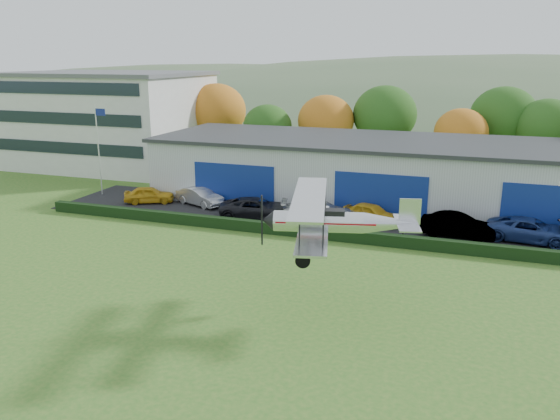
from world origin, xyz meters
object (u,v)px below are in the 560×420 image
(car_1, at_px, (200,196))
(car_6, at_px, (531,230))
(car_5, at_px, (458,226))
(biplane, at_px, (332,220))
(car_2, at_px, (257,208))
(flagpole, at_px, (99,142))
(car_4, at_px, (371,213))
(car_3, at_px, (320,211))
(hangar, at_px, (392,171))
(office_block, at_px, (110,119))
(car_0, at_px, (149,195))

(car_1, distance_m, car_6, 25.33)
(car_5, relative_size, biplane, 0.59)
(car_2, relative_size, car_5, 1.13)
(flagpole, height_order, car_6, flagpole)
(car_4, bearing_deg, car_3, 124.42)
(hangar, relative_size, car_2, 7.19)
(car_4, bearing_deg, car_6, -75.55)
(car_3, distance_m, car_4, 3.82)
(car_3, xyz_separation_m, biplane, (4.49, -14.54, 3.80))
(hangar, distance_m, car_5, 10.44)
(office_block, bearing_deg, flagpole, -58.03)
(car_3, bearing_deg, flagpole, 69.65)
(car_2, bearing_deg, car_5, -102.16)
(car_0, height_order, car_6, car_6)
(office_block, height_order, car_2, office_block)
(office_block, distance_m, car_2, 29.02)
(car_5, bearing_deg, car_1, 88.16)
(office_block, distance_m, car_5, 42.00)
(hangar, relative_size, car_4, 9.31)
(flagpole, bearing_deg, biplane, -33.43)
(hangar, xyz_separation_m, flagpole, (-24.88, -5.98, 2.13))
(car_1, bearing_deg, car_4, -70.36)
(car_5, bearing_deg, car_4, 80.49)
(car_2, bearing_deg, car_0, 69.61)
(office_block, height_order, flagpole, office_block)
(car_2, bearing_deg, car_1, 57.66)
(car_3, distance_m, car_6, 14.54)
(biplane, bearing_deg, flagpole, 132.84)
(car_1, height_order, car_3, car_3)
(hangar, bearing_deg, car_5, -55.87)
(car_1, bearing_deg, flagpole, 108.39)
(flagpole, bearing_deg, office_block, 121.97)
(flagpole, height_order, car_5, flagpole)
(car_3, bearing_deg, biplane, -177.33)
(flagpole, bearing_deg, car_3, -5.88)
(car_3, bearing_deg, hangar, -41.24)
(biplane, bearing_deg, car_4, 79.23)
(flagpole, relative_size, car_6, 1.41)
(hangar, distance_m, car_3, 9.26)
(office_block, bearing_deg, car_4, -23.40)
(car_6, bearing_deg, car_3, 98.10)
(car_3, bearing_deg, car_1, 67.27)
(car_0, relative_size, car_6, 0.73)
(hangar, distance_m, car_1, 16.35)
(car_1, distance_m, car_2, 6.25)
(car_1, height_order, car_4, car_1)
(office_block, bearing_deg, car_1, -36.81)
(car_2, distance_m, car_5, 14.75)
(car_0, bearing_deg, flagpole, 52.17)
(hangar, xyz_separation_m, car_3, (-4.09, -8.12, -1.77))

